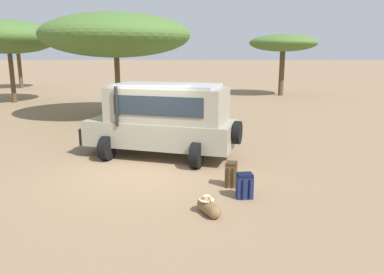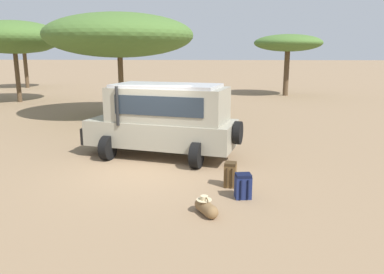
# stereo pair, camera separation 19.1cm
# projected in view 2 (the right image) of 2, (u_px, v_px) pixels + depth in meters

# --- Properties ---
(ground_plane) EXTENTS (320.00, 320.00, 0.00)m
(ground_plane) POSITION_uv_depth(u_px,v_px,m) (147.00, 171.00, 11.11)
(ground_plane) COLOR #8C7051
(safari_vehicle) EXTENTS (5.48, 3.45, 2.44)m
(safari_vehicle) POSITION_uv_depth(u_px,v_px,m) (165.00, 119.00, 12.45)
(safari_vehicle) COLOR gray
(safari_vehicle) RESTS_ON ground_plane
(backpack_beside_front_wheel) EXTENTS (0.35, 0.43, 0.66)m
(backpack_beside_front_wheel) POSITION_uv_depth(u_px,v_px,m) (230.00, 175.00, 9.78)
(backpack_beside_front_wheel) COLOR brown
(backpack_beside_front_wheel) RESTS_ON ground_plane
(backpack_cluster_center) EXTENTS (0.42, 0.44, 0.62)m
(backpack_cluster_center) POSITION_uv_depth(u_px,v_px,m) (243.00, 186.00, 9.01)
(backpack_cluster_center) COLOR navy
(backpack_cluster_center) RESTS_ON ground_plane
(duffel_bag_low_black_case) EXTENTS (0.53, 0.71, 0.39)m
(duffel_bag_low_black_case) POSITION_uv_depth(u_px,v_px,m) (206.00, 208.00, 8.13)
(duffel_bag_low_black_case) COLOR brown
(duffel_bag_low_black_case) RESTS_ON ground_plane
(acacia_tree_far_left) EXTENTS (5.03, 5.33, 4.51)m
(acacia_tree_far_left) POSITION_uv_depth(u_px,v_px,m) (24.00, 47.00, 36.27)
(acacia_tree_far_left) COLOR brown
(acacia_tree_far_left) RESTS_ON ground_plane
(acacia_tree_left_mid) EXTENTS (6.56, 6.39, 5.56)m
(acacia_tree_left_mid) POSITION_uv_depth(u_px,v_px,m) (14.00, 37.00, 25.57)
(acacia_tree_left_mid) COLOR brown
(acacia_tree_left_mid) RESTS_ON ground_plane
(acacia_tree_centre_back) EXTENTS (7.77, 7.41, 5.45)m
(acacia_tree_centre_back) POSITION_uv_depth(u_px,v_px,m) (119.00, 35.00, 19.51)
(acacia_tree_centre_back) COLOR brown
(acacia_tree_centre_back) RESTS_ON ground_plane
(acacia_tree_right_mid) EXTENTS (5.36, 5.12, 4.84)m
(acacia_tree_right_mid) POSITION_uv_depth(u_px,v_px,m) (288.00, 43.00, 29.60)
(acacia_tree_right_mid) COLOR brown
(acacia_tree_right_mid) RESTS_ON ground_plane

